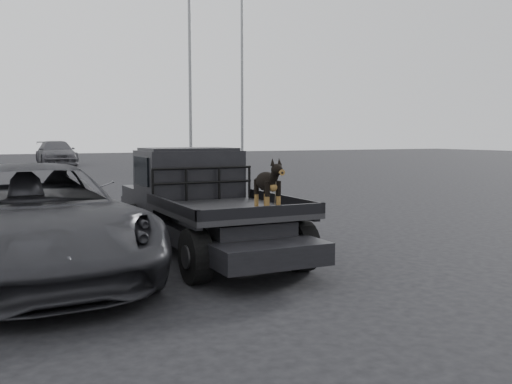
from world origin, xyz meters
name	(u,v)px	position (x,y,z in m)	size (l,w,h in m)	color
ground	(262,276)	(0.00, 0.00, 0.00)	(120.00, 120.00, 0.00)	black
flatbed_ute	(208,228)	(-0.19, 1.71, 0.46)	(2.00, 5.40, 0.92)	black
ute_cab	(188,172)	(-0.19, 2.66, 1.36)	(1.72, 1.30, 0.88)	black
headache_rack	(203,184)	(-0.19, 1.91, 1.20)	(1.80, 0.08, 0.55)	black
dog	(267,186)	(0.17, 0.19, 1.29)	(0.32, 0.60, 0.74)	black
parked_suv	(31,220)	(-2.98, 1.49, 0.81)	(2.68, 5.80, 1.61)	#292A2E
distant_car_b	(56,153)	(1.10, 33.79, 0.82)	(2.31, 5.68, 1.65)	#4B4B50
floodlight_mid	(190,40)	(7.57, 24.58, 7.51)	(1.08, 0.28, 13.82)	slate
floodlight_far	(242,52)	(12.26, 27.58, 7.50)	(1.08, 0.28, 13.80)	slate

